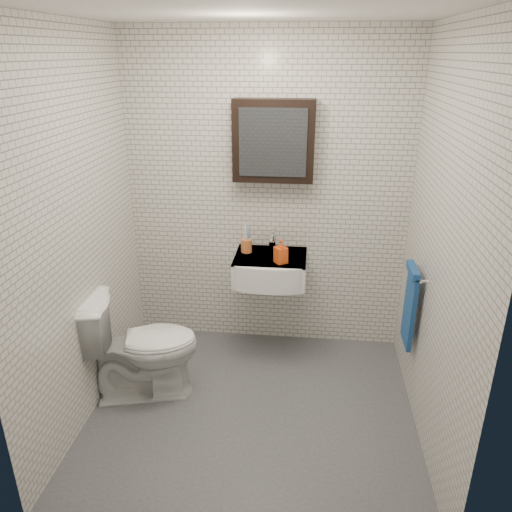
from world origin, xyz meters
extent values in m
cube|color=#47494E|center=(0.00, 0.00, 0.01)|extent=(2.20, 2.00, 0.01)
cube|color=silver|center=(0.00, 1.00, 1.25)|extent=(2.20, 0.02, 2.50)
cube|color=silver|center=(0.00, -1.00, 1.25)|extent=(2.20, 0.02, 2.50)
cube|color=silver|center=(-1.10, 0.00, 1.25)|extent=(0.02, 2.00, 2.50)
cube|color=silver|center=(1.10, 0.00, 1.25)|extent=(0.02, 2.00, 2.50)
cube|color=white|center=(0.00, 0.00, 2.50)|extent=(2.20, 2.00, 0.02)
cube|color=white|center=(0.05, 0.78, 0.75)|extent=(0.55, 0.45, 0.20)
cylinder|color=silver|center=(0.05, 0.80, 0.84)|extent=(0.31, 0.31, 0.02)
cylinder|color=silver|center=(0.05, 0.80, 0.85)|extent=(0.04, 0.04, 0.01)
cube|color=white|center=(0.05, 0.78, 0.84)|extent=(0.55, 0.45, 0.01)
cylinder|color=silver|center=(0.05, 0.94, 0.88)|extent=(0.06, 0.06, 0.06)
cylinder|color=silver|center=(0.05, 0.94, 0.94)|extent=(0.03, 0.03, 0.08)
cylinder|color=silver|center=(0.05, 0.88, 0.97)|extent=(0.02, 0.12, 0.02)
cube|color=silver|center=(0.05, 0.97, 0.99)|extent=(0.02, 0.09, 0.01)
cube|color=black|center=(0.05, 0.93, 1.70)|extent=(0.60, 0.14, 0.60)
cube|color=#3F444C|center=(0.05, 0.85, 1.70)|extent=(0.49, 0.01, 0.49)
cylinder|color=silver|center=(1.06, 0.35, 0.95)|extent=(0.02, 0.30, 0.02)
cylinder|color=silver|center=(1.08, 0.48, 0.95)|extent=(0.04, 0.02, 0.02)
cylinder|color=silver|center=(1.08, 0.22, 0.95)|extent=(0.04, 0.02, 0.02)
cube|color=#205495|center=(1.05, 0.35, 0.68)|extent=(0.03, 0.26, 0.54)
cube|color=#205495|center=(1.04, 0.35, 0.96)|extent=(0.05, 0.26, 0.05)
cylinder|color=#C86532|center=(-0.15, 0.84, 0.90)|extent=(0.10, 0.10, 0.11)
cylinder|color=white|center=(-0.16, 0.83, 0.97)|extent=(0.02, 0.03, 0.20)
cylinder|color=#4494DC|center=(-0.13, 0.83, 0.96)|extent=(0.02, 0.02, 0.18)
cylinder|color=white|center=(-0.15, 0.85, 0.98)|extent=(0.02, 0.04, 0.21)
cylinder|color=#4494DC|center=(-0.13, 0.85, 0.97)|extent=(0.03, 0.04, 0.19)
imported|color=orange|center=(0.14, 0.65, 0.94)|extent=(0.12, 0.12, 0.18)
imported|color=white|center=(-0.80, 0.13, 0.40)|extent=(0.86, 0.62, 0.79)
camera|label=1|loc=(0.34, -2.77, 2.31)|focal=35.00mm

